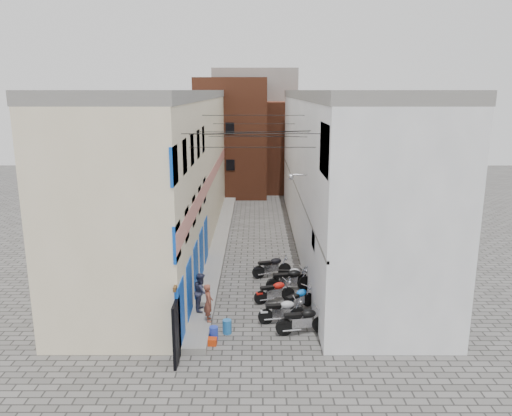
{
  "coord_description": "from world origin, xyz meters",
  "views": [
    {
      "loc": [
        0.17,
        -15.7,
        9.0
      ],
      "look_at": [
        0.13,
        9.62,
        3.0
      ],
      "focal_mm": 35.0,
      "sensor_mm": 36.0,
      "label": 1
    }
  ],
  "objects_px": {
    "motorcycle_e": "(289,279)",
    "person_a": "(208,303)",
    "motorcycle_a": "(303,319)",
    "red_crate": "(211,342)",
    "motorcycle_d": "(275,290)",
    "motorcycle_b": "(282,310)",
    "water_jug_far": "(227,327)",
    "motorcycle_f": "(291,275)",
    "person_b": "(201,292)",
    "motorcycle_g": "(272,266)",
    "motorcycle_c": "(298,298)",
    "water_jug_near": "(214,333)"
  },
  "relations": [
    {
      "from": "motorcycle_e",
      "to": "person_a",
      "type": "bearing_deg",
      "value": -54.74
    },
    {
      "from": "motorcycle_f",
      "to": "motorcycle_g",
      "type": "relative_size",
      "value": 0.87
    },
    {
      "from": "motorcycle_d",
      "to": "water_jug_near",
      "type": "height_order",
      "value": "motorcycle_d"
    },
    {
      "from": "motorcycle_c",
      "to": "person_a",
      "type": "relative_size",
      "value": 1.23
    },
    {
      "from": "motorcycle_f",
      "to": "motorcycle_d",
      "type": "bearing_deg",
      "value": -16.57
    },
    {
      "from": "motorcycle_a",
      "to": "motorcycle_c",
      "type": "height_order",
      "value": "motorcycle_a"
    },
    {
      "from": "motorcycle_e",
      "to": "motorcycle_f",
      "type": "height_order",
      "value": "motorcycle_e"
    },
    {
      "from": "motorcycle_g",
      "to": "person_b",
      "type": "bearing_deg",
      "value": -53.15
    },
    {
      "from": "person_b",
      "to": "motorcycle_b",
      "type": "bearing_deg",
      "value": -101.9
    },
    {
      "from": "person_b",
      "to": "water_jug_near",
      "type": "distance_m",
      "value": 2.29
    },
    {
      "from": "motorcycle_g",
      "to": "person_b",
      "type": "xyz_separation_m",
      "value": [
        -2.99,
        -4.34,
        0.46
      ]
    },
    {
      "from": "motorcycle_d",
      "to": "water_jug_far",
      "type": "distance_m",
      "value": 3.45
    },
    {
      "from": "motorcycle_c",
      "to": "motorcycle_g",
      "type": "xyz_separation_m",
      "value": [
        -0.99,
        3.87,
        0.04
      ]
    },
    {
      "from": "motorcycle_a",
      "to": "motorcycle_e",
      "type": "relative_size",
      "value": 0.96
    },
    {
      "from": "motorcycle_a",
      "to": "motorcycle_b",
      "type": "distance_m",
      "value": 1.18
    },
    {
      "from": "motorcycle_d",
      "to": "motorcycle_g",
      "type": "xyz_separation_m",
      "value": [
        -0.03,
        3.02,
        0.04
      ]
    },
    {
      "from": "motorcycle_c",
      "to": "motorcycle_f",
      "type": "distance_m",
      "value": 2.85
    },
    {
      "from": "person_a",
      "to": "person_b",
      "type": "xyz_separation_m",
      "value": [
        -0.38,
        1.0,
        0.03
      ]
    },
    {
      "from": "motorcycle_a",
      "to": "motorcycle_d",
      "type": "distance_m",
      "value": 3.07
    },
    {
      "from": "motorcycle_d",
      "to": "motorcycle_g",
      "type": "bearing_deg",
      "value": 161.16
    },
    {
      "from": "motorcycle_d",
      "to": "person_a",
      "type": "relative_size",
      "value": 1.24
    },
    {
      "from": "motorcycle_c",
      "to": "person_b",
      "type": "height_order",
      "value": "person_b"
    },
    {
      "from": "motorcycle_a",
      "to": "red_crate",
      "type": "distance_m",
      "value": 3.51
    },
    {
      "from": "motorcycle_a",
      "to": "motorcycle_e",
      "type": "height_order",
      "value": "motorcycle_e"
    },
    {
      "from": "person_a",
      "to": "water_jug_far",
      "type": "height_order",
      "value": "person_a"
    },
    {
      "from": "water_jug_near",
      "to": "water_jug_far",
      "type": "relative_size",
      "value": 0.94
    },
    {
      "from": "motorcycle_a",
      "to": "motorcycle_g",
      "type": "bearing_deg",
      "value": -179.94
    },
    {
      "from": "motorcycle_b",
      "to": "motorcycle_c",
      "type": "height_order",
      "value": "motorcycle_b"
    },
    {
      "from": "person_a",
      "to": "person_b",
      "type": "height_order",
      "value": "person_b"
    },
    {
      "from": "motorcycle_c",
      "to": "motorcycle_d",
      "type": "bearing_deg",
      "value": -174.06
    },
    {
      "from": "person_b",
      "to": "motorcycle_g",
      "type": "bearing_deg",
      "value": -34.93
    },
    {
      "from": "motorcycle_d",
      "to": "water_jug_near",
      "type": "distance_m",
      "value": 4.12
    },
    {
      "from": "motorcycle_e",
      "to": "water_jug_far",
      "type": "bearing_deg",
      "value": -43.67
    },
    {
      "from": "motorcycle_c",
      "to": "water_jug_near",
      "type": "height_order",
      "value": "motorcycle_c"
    },
    {
      "from": "person_b",
      "to": "water_jug_far",
      "type": "height_order",
      "value": "person_b"
    },
    {
      "from": "motorcycle_b",
      "to": "motorcycle_e",
      "type": "bearing_deg",
      "value": 163.28
    },
    {
      "from": "motorcycle_e",
      "to": "person_a",
      "type": "relative_size",
      "value": 1.44
    },
    {
      "from": "water_jug_far",
      "to": "person_a",
      "type": "bearing_deg",
      "value": 143.37
    },
    {
      "from": "motorcycle_b",
      "to": "motorcycle_f",
      "type": "distance_m",
      "value": 4.03
    },
    {
      "from": "motorcycle_a",
      "to": "water_jug_far",
      "type": "distance_m",
      "value": 2.87
    },
    {
      "from": "motorcycle_d",
      "to": "person_a",
      "type": "height_order",
      "value": "person_a"
    },
    {
      "from": "water_jug_far",
      "to": "water_jug_near",
      "type": "bearing_deg",
      "value": -133.25
    },
    {
      "from": "motorcycle_b",
      "to": "water_jug_far",
      "type": "height_order",
      "value": "motorcycle_b"
    },
    {
      "from": "person_a",
      "to": "red_crate",
      "type": "xyz_separation_m",
      "value": [
        0.22,
        -1.44,
        -0.88
      ]
    },
    {
      "from": "person_a",
      "to": "motorcycle_b",
      "type": "bearing_deg",
      "value": -94.1
    },
    {
      "from": "water_jug_near",
      "to": "person_a",
      "type": "bearing_deg",
      "value": 104.9
    },
    {
      "from": "motorcycle_c",
      "to": "red_crate",
      "type": "relative_size",
      "value": 4.67
    },
    {
      "from": "red_crate",
      "to": "water_jug_far",
      "type": "bearing_deg",
      "value": 59.16
    },
    {
      "from": "motorcycle_d",
      "to": "red_crate",
      "type": "bearing_deg",
      "value": -52.36
    },
    {
      "from": "motorcycle_a",
      "to": "person_a",
      "type": "height_order",
      "value": "person_a"
    }
  ]
}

